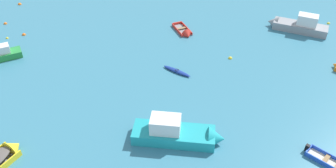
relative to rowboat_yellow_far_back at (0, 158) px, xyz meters
name	(u,v)px	position (x,y,z in m)	size (l,w,h in m)	color
rowboat_yellow_far_back	(0,158)	(0.00, 0.00, 0.00)	(3.18, 4.88, 1.56)	gray
motor_launch_turquoise_back_row_right	(180,133)	(12.70, 4.20, 0.32)	(7.19, 2.35, 2.53)	teal
rowboat_red_outer_left	(185,33)	(11.14, 20.91, -0.23)	(2.87, 3.65, 1.19)	gray
motor_launch_grey_near_left	(297,25)	(23.92, 23.95, 0.31)	(7.02, 3.38, 2.44)	gray
kayak_deep_blue_midfield_right	(177,71)	(11.20, 13.23, -0.25)	(3.04, 1.87, 0.30)	navy
mooring_buoy_near_foreground	(6,24)	(-10.89, 20.03, -0.39)	(0.42, 0.42, 0.42)	orange
mooring_buoy_outer_edge	(24,35)	(-7.34, 17.82, -0.39)	(0.43, 0.43, 0.43)	orange
mooring_buoy_far_field	(230,58)	(16.40, 16.57, -0.39)	(0.41, 0.41, 0.41)	yellow
mooring_buoy_between_boats_left	(20,5)	(-11.88, 25.49, -0.39)	(0.48, 0.48, 0.48)	orange
mooring_buoy_central	(328,24)	(28.13, 26.30, -0.39)	(0.38, 0.38, 0.38)	yellow
mooring_buoy_trailing	(7,38)	(-8.85, 16.78, -0.39)	(0.31, 0.31, 0.31)	yellow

